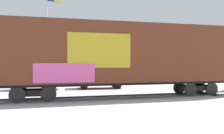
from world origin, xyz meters
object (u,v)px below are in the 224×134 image
Objects in this scene: parked_car_green at (34,81)px; freight_car at (122,54)px; flagpole at (50,25)px; parked_car_red at (99,79)px.

freight_car is at bearing -47.74° from parked_car_green.
freight_car is 1.76× the size of flagpole.
flagpole is 8.10m from parked_car_red.
flagpole is at bearing 73.34° from parked_car_green.
freight_car is at bearing -87.73° from parked_car_red.
flagpole is 2.17× the size of parked_car_red.
parked_car_red is at bearing -1.55° from parked_car_green.
flagpole reaches higher than parked_car_red.
flagpole is 6.99m from parked_car_green.
parked_car_red is at bearing -46.68° from flagpole.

